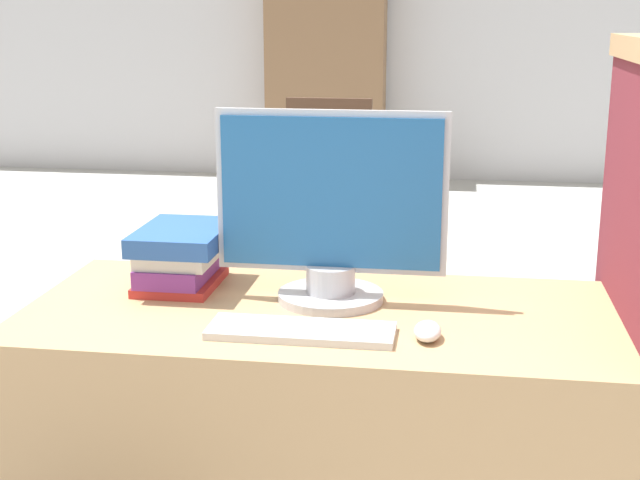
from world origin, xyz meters
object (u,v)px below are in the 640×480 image
at_px(monitor, 331,215).
at_px(keyboard, 301,331).
at_px(far_chair, 326,184).
at_px(book_stack, 181,255).
at_px(mouse, 428,331).

height_order(monitor, keyboard, monitor).
relative_size(monitor, far_chair, 0.54).
bearing_deg(keyboard, far_chair, 97.32).
bearing_deg(monitor, book_stack, 172.16).
distance_m(keyboard, book_stack, 0.44).
bearing_deg(keyboard, book_stack, 140.48).
bearing_deg(monitor, keyboard, -97.02).
bearing_deg(mouse, keyboard, -176.99).
height_order(keyboard, far_chair, far_chair).
height_order(monitor, book_stack, monitor).
xyz_separation_m(book_stack, far_chair, (-0.02, 2.47, -0.31)).
xyz_separation_m(monitor, keyboard, (-0.03, -0.22, -0.19)).
relative_size(keyboard, far_chair, 0.40).
bearing_deg(mouse, far_chair, 102.47).
bearing_deg(monitor, far_chair, 98.59).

